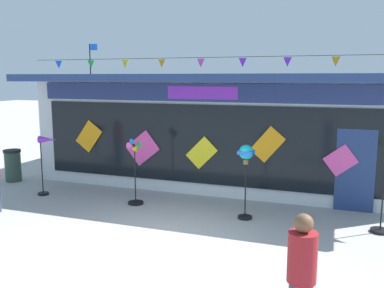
{
  "coord_description": "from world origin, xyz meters",
  "views": [
    {
      "loc": [
        3.17,
        -6.93,
        3.21
      ],
      "look_at": [
        -0.2,
        2.51,
        1.59
      ],
      "focal_mm": 38.68,
      "sensor_mm": 36.0,
      "label": 1
    }
  ],
  "objects_px": {
    "wind_spinner_far_left": "(46,152)",
    "wind_spinner_left": "(135,170)",
    "kite_shop_building": "(227,125)",
    "person_near_camera": "(301,278)",
    "trash_bin": "(13,165)",
    "wind_spinner_center_left": "(246,161)"
  },
  "relations": [
    {
      "from": "kite_shop_building",
      "to": "wind_spinner_center_left",
      "type": "relative_size",
      "value": 6.47
    },
    {
      "from": "wind_spinner_far_left",
      "to": "wind_spinner_left",
      "type": "bearing_deg",
      "value": 1.87
    },
    {
      "from": "wind_spinner_far_left",
      "to": "wind_spinner_left",
      "type": "relative_size",
      "value": 0.97
    },
    {
      "from": "kite_shop_building",
      "to": "trash_bin",
      "type": "height_order",
      "value": "kite_shop_building"
    },
    {
      "from": "wind_spinner_left",
      "to": "person_near_camera",
      "type": "height_order",
      "value": "wind_spinner_left"
    },
    {
      "from": "wind_spinner_center_left",
      "to": "trash_bin",
      "type": "height_order",
      "value": "wind_spinner_center_left"
    },
    {
      "from": "wind_spinner_center_left",
      "to": "trash_bin",
      "type": "bearing_deg",
      "value": 172.58
    },
    {
      "from": "wind_spinner_far_left",
      "to": "wind_spinner_left",
      "type": "xyz_separation_m",
      "value": [
        2.62,
        0.09,
        -0.31
      ]
    },
    {
      "from": "kite_shop_building",
      "to": "person_near_camera",
      "type": "relative_size",
      "value": 6.61
    },
    {
      "from": "wind_spinner_left",
      "to": "wind_spinner_center_left",
      "type": "xyz_separation_m",
      "value": [
        2.88,
        -0.13,
        0.46
      ]
    },
    {
      "from": "person_near_camera",
      "to": "trash_bin",
      "type": "bearing_deg",
      "value": 137.86
    },
    {
      "from": "wind_spinner_far_left",
      "to": "person_near_camera",
      "type": "distance_m",
      "value": 8.32
    },
    {
      "from": "trash_bin",
      "to": "wind_spinner_center_left",
      "type": "bearing_deg",
      "value": -7.42
    },
    {
      "from": "kite_shop_building",
      "to": "person_near_camera",
      "type": "xyz_separation_m",
      "value": [
        3.1,
        -8.25,
        -0.78
      ]
    },
    {
      "from": "kite_shop_building",
      "to": "wind_spinner_left",
      "type": "xyz_separation_m",
      "value": [
        -1.37,
        -3.83,
        -0.78
      ]
    },
    {
      "from": "wind_spinner_left",
      "to": "kite_shop_building",
      "type": "bearing_deg",
      "value": 70.25
    },
    {
      "from": "kite_shop_building",
      "to": "wind_spinner_far_left",
      "type": "xyz_separation_m",
      "value": [
        -4.0,
        -3.91,
        -0.46
      ]
    },
    {
      "from": "wind_spinner_center_left",
      "to": "person_near_camera",
      "type": "xyz_separation_m",
      "value": [
        1.6,
        -4.3,
        -0.46
      ]
    },
    {
      "from": "wind_spinner_far_left",
      "to": "trash_bin",
      "type": "distance_m",
      "value": 2.37
    },
    {
      "from": "kite_shop_building",
      "to": "wind_spinner_center_left",
      "type": "bearing_deg",
      "value": -69.2
    },
    {
      "from": "kite_shop_building",
      "to": "person_near_camera",
      "type": "distance_m",
      "value": 8.85
    },
    {
      "from": "trash_bin",
      "to": "wind_spinner_left",
      "type": "bearing_deg",
      "value": -10.35
    }
  ]
}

